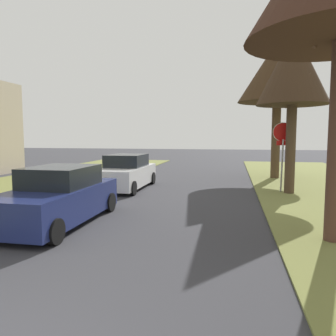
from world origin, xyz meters
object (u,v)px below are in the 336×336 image
street_tree_right_far (278,72)px  parked_sedan_white (126,173)px  stop_sign_far (282,142)px  parked_sedan_navy (58,197)px  street_tree_right_mid_b (293,69)px

street_tree_right_far → parked_sedan_white: 10.30m
stop_sign_far → parked_sedan_navy: stop_sign_far is taller
stop_sign_far → parked_sedan_white: 7.08m
street_tree_right_far → parked_sedan_navy: street_tree_right_far is taller
street_tree_right_far → stop_sign_far: bearing=-93.7°
street_tree_right_mid_b → parked_sedan_white: size_ratio=1.52×
street_tree_right_far → parked_sedan_white: bearing=-145.0°
parked_sedan_navy → parked_sedan_white: bearing=91.4°
street_tree_right_mid_b → parked_sedan_white: 8.45m
street_tree_right_mid_b → parked_sedan_navy: size_ratio=1.52×
parked_sedan_navy → parked_sedan_white: 6.20m
stop_sign_far → parked_sedan_white: stop_sign_far is taller
street_tree_right_mid_b → parked_sedan_navy: (-7.07, -6.12, -4.40)m
stop_sign_far → parked_sedan_navy: 9.45m
stop_sign_far → parked_sedan_navy: size_ratio=0.67×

